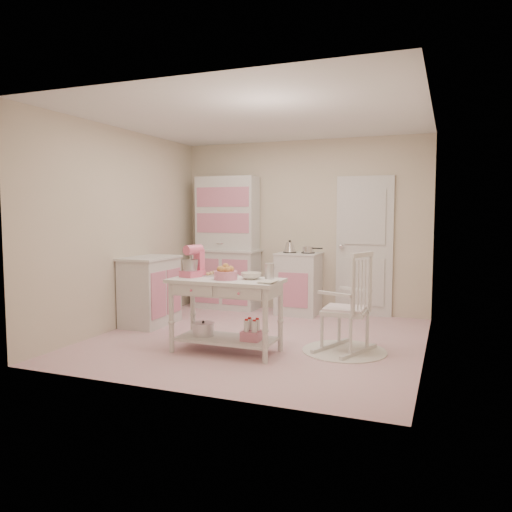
# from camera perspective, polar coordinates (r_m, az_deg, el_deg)

# --- Properties ---
(room_shell) EXTENTS (3.84, 3.84, 2.62)m
(room_shell) POSITION_cam_1_polar(r_m,az_deg,el_deg) (5.87, 0.18, 6.32)
(room_shell) COLOR pink
(room_shell) RESTS_ON ground
(door) EXTENTS (0.82, 0.05, 2.04)m
(door) POSITION_cam_1_polar(r_m,az_deg,el_deg) (7.45, 12.28, 1.09)
(door) COLOR silver
(door) RESTS_ON ground
(hutch) EXTENTS (1.06, 0.50, 2.08)m
(hutch) POSITION_cam_1_polar(r_m,az_deg,el_deg) (7.87, -3.40, 1.55)
(hutch) COLOR silver
(hutch) RESTS_ON ground
(stove) EXTENTS (0.62, 0.57, 0.92)m
(stove) POSITION_cam_1_polar(r_m,az_deg,el_deg) (7.46, 4.88, -3.13)
(stove) COLOR silver
(stove) RESTS_ON ground
(base_cabinet) EXTENTS (0.54, 0.84, 0.92)m
(base_cabinet) POSITION_cam_1_polar(r_m,az_deg,el_deg) (6.88, -12.01, -3.92)
(base_cabinet) COLOR silver
(base_cabinet) RESTS_ON ground
(lace_rug) EXTENTS (0.92, 0.92, 0.01)m
(lace_rug) POSITION_cam_1_polar(r_m,az_deg,el_deg) (5.62, 10.05, -10.62)
(lace_rug) COLOR white
(lace_rug) RESTS_ON ground
(rocking_chair) EXTENTS (0.71, 0.84, 1.10)m
(rocking_chair) POSITION_cam_1_polar(r_m,az_deg,el_deg) (5.50, 10.14, -5.15)
(rocking_chair) COLOR silver
(rocking_chair) RESTS_ON ground
(work_table) EXTENTS (1.20, 0.60, 0.80)m
(work_table) POSITION_cam_1_polar(r_m,az_deg,el_deg) (5.45, -3.43, -6.79)
(work_table) COLOR silver
(work_table) RESTS_ON ground
(stand_mixer) EXTENTS (0.27, 0.32, 0.34)m
(stand_mixer) POSITION_cam_1_polar(r_m,az_deg,el_deg) (5.57, -7.30, -0.63)
(stand_mixer) COLOR #EE6489
(stand_mixer) RESTS_ON work_table
(cookie_tray) EXTENTS (0.34, 0.24, 0.02)m
(cookie_tray) POSITION_cam_1_polar(r_m,az_deg,el_deg) (5.60, -4.07, -2.24)
(cookie_tray) COLOR silver
(cookie_tray) RESTS_ON work_table
(bread_basket) EXTENTS (0.25, 0.25, 0.09)m
(bread_basket) POSITION_cam_1_polar(r_m,az_deg,el_deg) (5.32, -3.48, -2.22)
(bread_basket) COLOR pink
(bread_basket) RESTS_ON work_table
(mixing_bowl) EXTENTS (0.22, 0.22, 0.07)m
(mixing_bowl) POSITION_cam_1_polar(r_m,az_deg,el_deg) (5.35, -0.56, -2.28)
(mixing_bowl) COLOR silver
(mixing_bowl) RESTS_ON work_table
(metal_pitcher) EXTENTS (0.10, 0.10, 0.17)m
(metal_pitcher) POSITION_cam_1_polar(r_m,az_deg,el_deg) (5.35, 1.55, -1.74)
(metal_pitcher) COLOR silver
(metal_pitcher) RESTS_ON work_table
(recipe_book) EXTENTS (0.17, 0.22, 0.02)m
(recipe_book) POSITION_cam_1_polar(r_m,az_deg,el_deg) (5.10, 0.59, -2.92)
(recipe_book) COLOR silver
(recipe_book) RESTS_ON work_table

